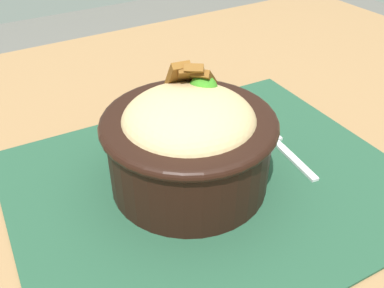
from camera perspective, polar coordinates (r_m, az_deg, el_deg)
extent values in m
cube|color=olive|center=(0.50, -1.20, -5.52)|extent=(1.33, 0.95, 0.03)
cylinder|color=brown|center=(1.29, 13.14, 1.14)|extent=(0.04, 0.04, 0.74)
cube|color=#1E422D|center=(0.48, 2.61, -5.23)|extent=(0.44, 0.37, 0.00)
cylinder|color=black|center=(0.45, 0.00, -0.81)|extent=(0.17, 0.17, 0.08)
torus|color=black|center=(0.43, 0.00, 3.06)|extent=(0.18, 0.18, 0.01)
ellipsoid|color=tan|center=(0.43, 0.00, 3.17)|extent=(0.16, 0.16, 0.06)
sphere|color=#34801D|center=(0.45, 1.48, 7.29)|extent=(0.03, 0.03, 0.03)
cylinder|color=orange|center=(0.42, 3.57, 4.32)|extent=(0.04, 0.02, 0.01)
cube|color=brown|center=(0.46, 1.64, 8.82)|extent=(0.04, 0.04, 0.04)
cube|color=brown|center=(0.46, 0.40, 9.34)|extent=(0.05, 0.05, 0.04)
cube|color=brown|center=(0.46, -0.85, 9.11)|extent=(0.04, 0.05, 0.04)
cube|color=brown|center=(0.45, -2.07, 8.96)|extent=(0.03, 0.04, 0.05)
cube|color=silver|center=(0.52, 13.98, -2.40)|extent=(0.02, 0.07, 0.00)
cube|color=silver|center=(0.54, 11.48, 0.06)|extent=(0.01, 0.01, 0.00)
cube|color=silver|center=(0.56, 10.42, 1.10)|extent=(0.03, 0.03, 0.00)
cube|color=silver|center=(0.58, 9.87, 2.59)|extent=(0.01, 0.02, 0.00)
cube|color=silver|center=(0.57, 9.37, 2.46)|extent=(0.01, 0.02, 0.00)
cube|color=silver|center=(0.57, 8.84, 2.33)|extent=(0.01, 0.02, 0.00)
cube|color=silver|center=(0.57, 8.33, 2.21)|extent=(0.01, 0.02, 0.00)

